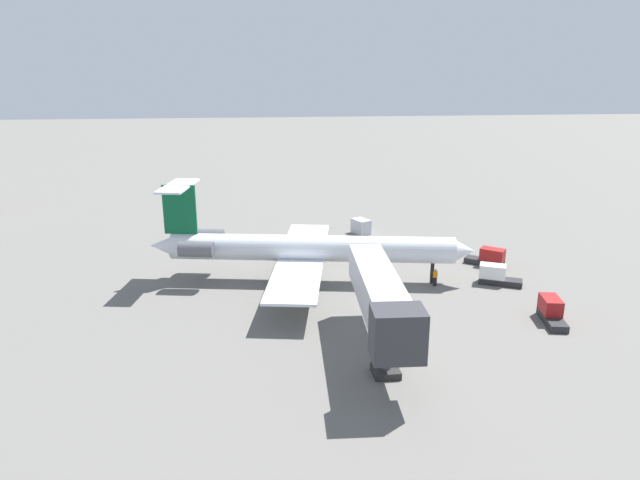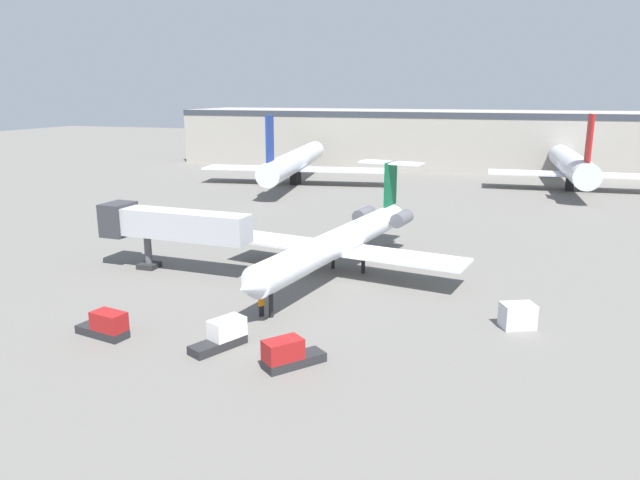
# 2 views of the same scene
# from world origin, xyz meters

# --- Properties ---
(ground_plane) EXTENTS (400.00, 400.00, 0.10)m
(ground_plane) POSITION_xyz_m (0.00, 0.00, -0.05)
(ground_plane) COLOR #66635E
(regional_jet) EXTENTS (23.74, 31.36, 9.38)m
(regional_jet) POSITION_xyz_m (-1.37, 2.26, 3.39)
(regional_jet) COLOR silver
(regional_jet) RESTS_ON ground_plane
(jet_bridge) EXTENTS (15.37, 3.67, 6.23)m
(jet_bridge) POSITION_xyz_m (-17.72, -1.99, 4.54)
(jet_bridge) COLOR #ADADB2
(jet_bridge) RESTS_ON ground_plane
(ground_crew_marshaller) EXTENTS (0.43, 0.48, 1.69)m
(ground_crew_marshaller) POSITION_xyz_m (-4.33, -10.33, 0.86)
(ground_crew_marshaller) COLOR black
(ground_crew_marshaller) RESTS_ON ground_plane
(baggage_tug_lead) EXTENTS (2.99, 4.21, 1.90)m
(baggage_tug_lead) POSITION_xyz_m (-4.52, -16.30, 0.84)
(baggage_tug_lead) COLOR #262628
(baggage_tug_lead) RESTS_ON ground_plane
(baggage_tug_trailing) EXTENTS (4.20, 2.15, 1.90)m
(baggage_tug_trailing) POSITION_xyz_m (-13.08, -17.33, 0.84)
(baggage_tug_trailing) COLOR #262628
(baggage_tug_trailing) RESTS_ON ground_plane
(baggage_tug_spare) EXTENTS (3.62, 3.98, 1.90)m
(baggage_tug_spare) POSITION_xyz_m (0.71, -17.79, 0.84)
(baggage_tug_spare) COLOR #262628
(baggage_tug_spare) RESTS_ON ground_plane
(cargo_container_uld) EXTENTS (2.80, 2.41, 1.83)m
(cargo_container_uld) POSITION_xyz_m (14.31, -6.65, 0.91)
(cargo_container_uld) COLOR silver
(cargo_container_uld) RESTS_ON ground_plane
(terminal_building) EXTENTS (125.12, 23.32, 12.51)m
(terminal_building) POSITION_xyz_m (0.00, 89.64, 6.27)
(terminal_building) COLOR #9E998E
(terminal_building) RESTS_ON ground_plane
(parked_airliner_west_end) EXTENTS (34.96, 41.14, 13.26)m
(parked_airliner_west_end) POSITION_xyz_m (-25.14, 53.36, 4.22)
(parked_airliner_west_end) COLOR silver
(parked_airliner_west_end) RESTS_ON ground_plane
(parked_airliner_west_mid) EXTENTS (27.89, 33.02, 13.56)m
(parked_airliner_west_mid) POSITION_xyz_m (22.77, 61.29, 4.38)
(parked_airliner_west_mid) COLOR silver
(parked_airliner_west_mid) RESTS_ON ground_plane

